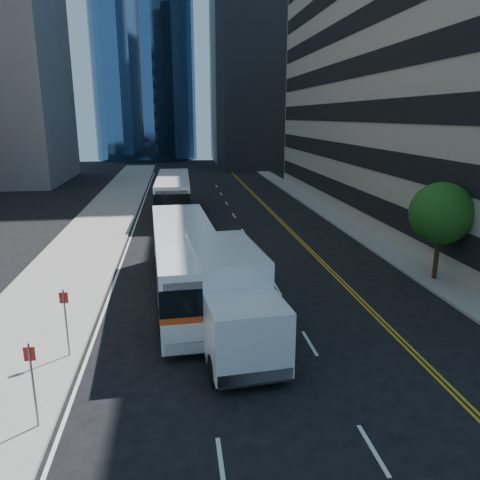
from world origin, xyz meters
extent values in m
plane|color=black|center=(0.00, 0.00, 0.00)|extent=(160.00, 160.00, 0.00)
cube|color=gray|center=(-10.50, 25.00, 0.07)|extent=(5.00, 90.00, 0.15)
cube|color=gray|center=(9.00, 25.00, 0.07)|extent=(2.00, 90.00, 0.15)
cylinder|color=#332114|center=(9.00, 8.00, 1.25)|extent=(0.24, 0.24, 2.20)
sphere|color=#154915|center=(9.00, 8.00, 3.65)|extent=(3.20, 3.20, 3.20)
cube|color=silver|center=(-4.07, 7.51, 0.97)|extent=(3.54, 13.01, 1.18)
cube|color=#DD4314|center=(-4.07, 7.51, 1.66)|extent=(3.56, 13.03, 0.24)
cube|color=black|center=(-4.07, 7.51, 2.25)|extent=(3.56, 13.03, 0.97)
cube|color=silver|center=(-4.07, 7.51, 3.06)|extent=(3.54, 13.01, 0.54)
cylinder|color=black|center=(-5.12, 3.58, 0.54)|extent=(0.38, 1.09, 1.07)
cylinder|color=black|center=(-2.58, 3.73, 0.54)|extent=(0.38, 1.09, 1.07)
cylinder|color=black|center=(-5.55, 10.86, 0.54)|extent=(0.38, 1.09, 1.07)
cylinder|color=black|center=(-3.00, 11.01, 0.54)|extent=(0.38, 1.09, 1.07)
cube|color=white|center=(-4.69, 27.78, 0.96)|extent=(2.94, 12.83, 1.17)
cube|color=#E34315|center=(-4.69, 27.78, 1.65)|extent=(2.96, 12.85, 0.23)
cube|color=black|center=(-4.69, 27.78, 2.24)|extent=(2.96, 12.85, 0.96)
cube|color=white|center=(-4.69, 27.78, 3.04)|extent=(2.94, 12.83, 0.53)
cylinder|color=black|center=(-6.01, 23.96, 0.53)|extent=(0.33, 1.07, 1.07)
cylinder|color=black|center=(-3.48, 23.93, 0.53)|extent=(0.33, 1.07, 1.07)
cylinder|color=black|center=(-5.91, 31.21, 0.53)|extent=(0.33, 1.07, 1.07)
cylinder|color=black|center=(-3.38, 31.18, 0.53)|extent=(0.33, 1.07, 1.07)
cube|color=silver|center=(-2.25, -0.01, 1.53)|extent=(2.73, 2.54, 2.21)
cube|color=black|center=(-2.15, -1.00, 1.95)|extent=(2.32, 0.27, 1.16)
cube|color=silver|center=(-2.58, 3.66, 2.16)|extent=(2.98, 5.26, 2.74)
cube|color=black|center=(-2.48, 2.51, 0.58)|extent=(2.55, 7.09, 0.26)
cylinder|color=black|center=(-3.36, -0.32, 0.51)|extent=(0.39, 1.03, 1.01)
cylinder|color=black|center=(-1.09, -0.11, 0.51)|extent=(0.39, 1.03, 1.01)
cylinder|color=black|center=(-3.84, 4.92, 0.51)|extent=(0.39, 1.03, 1.01)
cylinder|color=black|center=(-1.57, 5.13, 0.51)|extent=(0.39, 1.03, 1.01)
camera|label=1|loc=(-4.36, -13.86, 8.46)|focal=35.00mm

